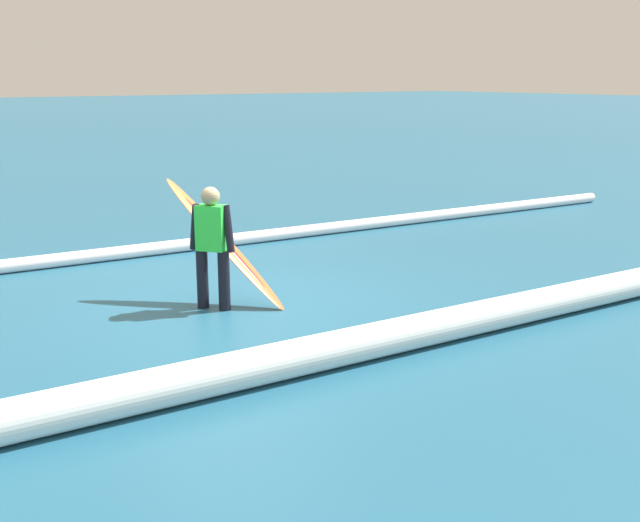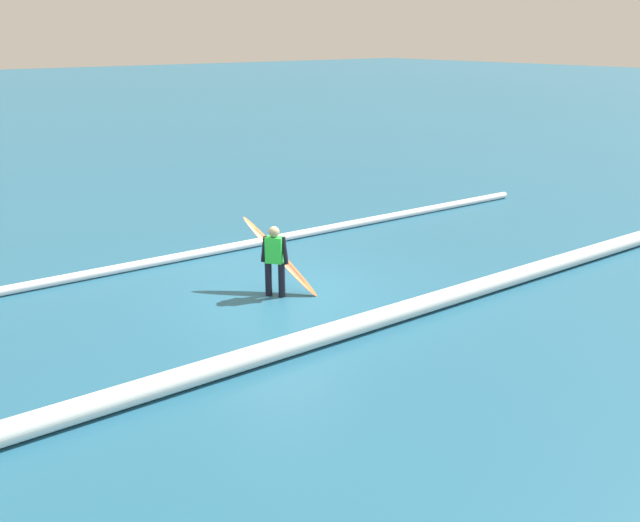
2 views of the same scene
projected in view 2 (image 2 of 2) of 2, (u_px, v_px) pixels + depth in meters
The scene contains 5 objects.
ground_plane at pixel (284, 290), 13.48m from camera, with size 197.42×197.42×0.00m, color #205672.
surfer at pixel (275, 258), 12.89m from camera, with size 0.37×0.54×1.47m.
surfboard at pixel (280, 256), 13.23m from camera, with size 0.99×1.66×1.50m.
wave_crest_foreground at pixel (298, 235), 16.84m from camera, with size 0.20×0.20×15.79m, color white.
wave_crest_midground at pixel (456, 294), 12.77m from camera, with size 0.35×0.35×23.40m, color white.
Camera 2 is at (7.18, 10.28, 5.03)m, focal length 36.37 mm.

